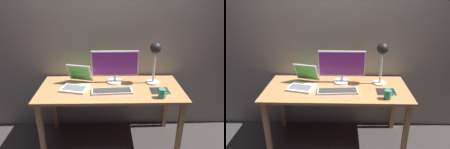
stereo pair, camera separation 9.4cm
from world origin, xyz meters
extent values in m
plane|color=#383333|center=(0.00, 0.00, 0.00)|extent=(4.80, 4.80, 0.00)
cube|color=gray|center=(0.00, 0.40, 1.30)|extent=(4.80, 0.06, 2.60)
cube|color=tan|center=(0.00, 0.00, 0.72)|extent=(1.60, 0.70, 0.03)
cube|color=tan|center=(-0.74, -0.29, 0.35)|extent=(0.05, 0.05, 0.71)
cube|color=tan|center=(0.74, -0.29, 0.35)|extent=(0.05, 0.05, 0.71)
cube|color=tan|center=(-0.74, 0.29, 0.35)|extent=(0.05, 0.05, 0.71)
cube|color=tan|center=(0.74, 0.29, 0.35)|extent=(0.05, 0.05, 0.71)
cylinder|color=silver|center=(0.05, 0.15, 0.75)|extent=(0.19, 0.19, 0.01)
cylinder|color=silver|center=(0.05, 0.15, 0.79)|extent=(0.03, 0.03, 0.07)
cube|color=silver|center=(0.05, 0.15, 0.98)|extent=(0.54, 0.03, 0.30)
cube|color=purple|center=(0.05, 0.14, 0.98)|extent=(0.52, 0.00, 0.27)
cube|color=silver|center=(0.02, -0.11, 0.75)|extent=(0.45, 0.17, 0.02)
cube|color=#38383A|center=(0.02, -0.11, 0.76)|extent=(0.41, 0.14, 0.01)
cube|color=silver|center=(-0.40, -0.02, 0.75)|extent=(0.33, 0.30, 0.02)
cube|color=slate|center=(-0.40, -0.04, 0.76)|extent=(0.26, 0.18, 0.00)
cube|color=silver|center=(-0.36, 0.14, 0.87)|extent=(0.30, 0.17, 0.22)
cube|color=#59C64C|center=(-0.36, 0.14, 0.87)|extent=(0.26, 0.15, 0.19)
cylinder|color=beige|center=(0.50, 0.12, 0.75)|extent=(0.16, 0.16, 0.01)
cylinder|color=silver|center=(0.50, 0.12, 0.95)|extent=(0.02, 0.02, 0.38)
sphere|color=black|center=(0.50, 0.12, 1.16)|extent=(0.13, 0.13, 0.13)
sphere|color=#FFEAB2|center=(0.50, 0.11, 1.13)|extent=(0.04, 0.04, 0.04)
cube|color=black|center=(0.54, -0.09, 0.74)|extent=(0.20, 0.16, 0.00)
ellipsoid|color=slate|center=(0.56, -0.09, 0.76)|extent=(0.06, 0.10, 0.03)
cylinder|color=#339966|center=(0.52, -0.25, 0.79)|extent=(0.07, 0.07, 0.10)
torus|color=#339966|center=(0.57, -0.25, 0.79)|extent=(0.05, 0.05, 0.01)
camera|label=1|loc=(-0.02, -2.12, 1.77)|focal=33.48mm
camera|label=2|loc=(0.07, -2.12, 1.77)|focal=33.48mm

